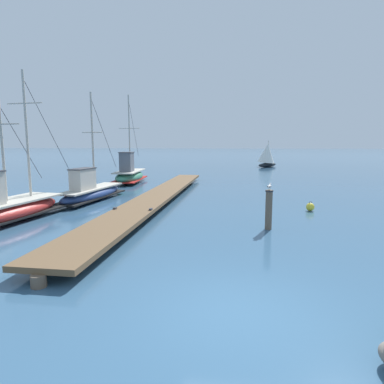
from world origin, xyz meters
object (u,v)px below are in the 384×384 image
at_px(distant_sailboat, 267,155).
at_px(mooring_buoy, 310,207).
at_px(fishing_boat_2, 129,174).
at_px(mooring_piling, 269,209).
at_px(perched_seagull, 269,186).
at_px(fishing_boat_0, 91,191).

bearing_deg(distant_sailboat, mooring_buoy, -91.07).
bearing_deg(distant_sailboat, fishing_boat_2, -122.68).
bearing_deg(fishing_boat_2, mooring_buoy, -39.39).
bearing_deg(mooring_piling, distant_sailboat, 85.12).
bearing_deg(perched_seagull, fishing_boat_0, 151.22).
bearing_deg(mooring_buoy, perched_seagull, -121.59).
xyz_separation_m(fishing_boat_2, distant_sailboat, (13.05, 20.35, 0.94)).
height_order(mooring_piling, perched_seagull, perched_seagull).
bearing_deg(distant_sailboat, perched_seagull, -94.89).
distance_m(mooring_piling, perched_seagull, 0.88).
bearing_deg(fishing_boat_0, fishing_boat_2, 93.81).
bearing_deg(fishing_boat_0, perched_seagull, -28.78).
height_order(fishing_boat_0, distant_sailboat, fishing_boat_0).
relative_size(perched_seagull, mooring_buoy, 0.79).
xyz_separation_m(fishing_boat_0, distant_sailboat, (12.46, 29.22, 1.09)).
relative_size(fishing_boat_2, distant_sailboat, 1.64).
distance_m(fishing_boat_0, mooring_piling, 10.86).
bearing_deg(distant_sailboat, fishing_boat_0, -113.09).
xyz_separation_m(mooring_piling, distant_sailboat, (2.94, 34.44, 0.85)).
xyz_separation_m(fishing_boat_2, mooring_piling, (10.11, -14.10, 0.09)).
distance_m(fishing_boat_0, perched_seagull, 10.91).
xyz_separation_m(perched_seagull, mooring_buoy, (2.37, 3.86, -1.48)).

